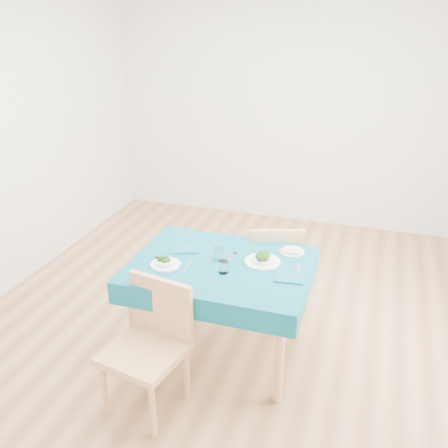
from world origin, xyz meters
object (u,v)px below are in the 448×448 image
(chair_far, at_px, (274,259))
(bowl_near, at_px, (165,261))
(chair_near, at_px, (143,334))
(side_plate, at_px, (292,252))
(bowl_far, at_px, (263,257))
(table, at_px, (221,310))

(chair_far, height_order, bowl_near, chair_far)
(chair_near, xyz_separation_m, bowl_near, (-0.07, 0.53, 0.22))
(side_plate, bearing_deg, bowl_far, -127.50)
(table, relative_size, side_plate, 6.79)
(bowl_near, bearing_deg, chair_far, 53.08)
(chair_near, height_order, bowl_far, chair_near)
(side_plate, bearing_deg, chair_near, -125.85)
(chair_near, height_order, side_plate, chair_near)
(table, xyz_separation_m, bowl_far, (0.27, 0.11, 0.42))
(table, distance_m, chair_near, 0.75)
(bowl_far, bearing_deg, chair_far, 93.35)
(table, xyz_separation_m, side_plate, (0.44, 0.33, 0.38))
(bowl_near, xyz_separation_m, bowl_far, (0.63, 0.25, 0.01))
(chair_near, relative_size, bowl_near, 5.45)
(chair_near, distance_m, chair_far, 1.42)
(table, height_order, chair_far, chair_far)
(chair_near, bearing_deg, bowl_near, 108.54)
(chair_far, relative_size, bowl_far, 4.06)
(side_plate, bearing_deg, table, -143.31)
(chair_far, xyz_separation_m, side_plate, (0.20, -0.32, 0.25))
(bowl_far, bearing_deg, side_plate, 52.50)
(bowl_near, relative_size, side_plate, 1.14)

